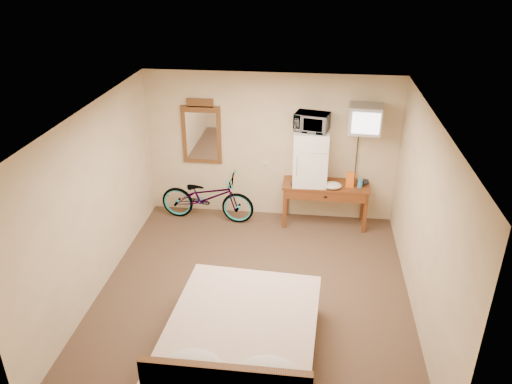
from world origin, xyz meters
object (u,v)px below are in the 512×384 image
blue_cup (360,183)px  wall_mirror (201,133)px  crt_television (365,119)px  microwave (312,122)px  desk (326,191)px  bed (240,347)px  mini_fridge (310,157)px  bicycle (207,197)px

blue_cup → wall_mirror: wall_mirror is taller
crt_television → wall_mirror: (-2.64, 0.25, -0.42)m
microwave → desk: bearing=3.3°
crt_television → bed: (-1.46, -3.39, -1.59)m
wall_mirror → bed: 4.01m
desk → mini_fridge: size_ratio=1.58×
desk → mini_fridge: 0.63m
crt_television → bed: size_ratio=0.27×
desk → wall_mirror: wall_mirror is taller
blue_cup → bicycle: 2.57m
blue_cup → mini_fridge: bearing=174.0°
desk → bed: (-0.93, -3.37, -0.34)m
mini_fridge → blue_cup: size_ratio=6.40×
crt_television → bed: crt_television is taller
microwave → crt_television: crt_television is taller
blue_cup → crt_television: size_ratio=0.23×
mini_fridge → bed: 3.59m
blue_cup → microwave: bearing=174.0°
bed → wall_mirror: bearing=108.0°
wall_mirror → bed: (1.18, -3.64, -1.17)m
bicycle → bed: size_ratio=0.73×
desk → bicycle: (-2.00, -0.05, -0.21)m
desk → crt_television: crt_television is taller
mini_fridge → blue_cup: mini_fridge is taller
bicycle → crt_television: bearing=-83.9°
microwave → bed: bearing=-87.7°
wall_mirror → mini_fridge: bearing=-7.0°
microwave → mini_fridge: bearing=-110.7°
microwave → wall_mirror: (-1.83, 0.23, -0.33)m
blue_cup → bed: bearing=-113.9°
crt_television → bicycle: bearing=-178.4°
wall_mirror → desk: bearing=-7.4°
crt_television → microwave: bearing=178.1°
blue_cup → crt_television: crt_television is taller
crt_television → bed: bearing=-113.2°
crt_television → desk: bearing=-177.5°
microwave → bed: size_ratio=0.23×
desk → microwave: size_ratio=2.72×
desk → mini_fridge: (-0.28, 0.05, 0.57)m
crt_television → bicycle: size_ratio=0.37×
wall_mirror → microwave: bearing=-7.0°
wall_mirror → bed: wall_mirror is taller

